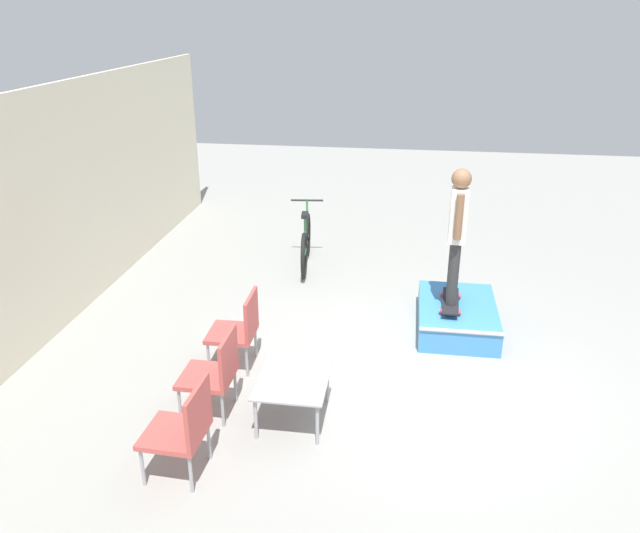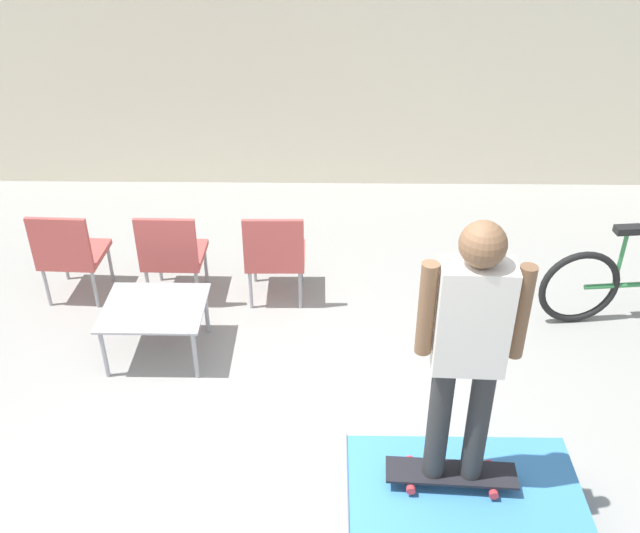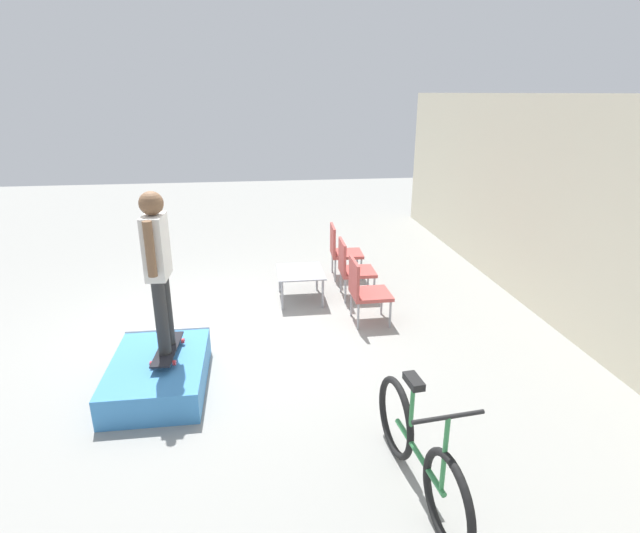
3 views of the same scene
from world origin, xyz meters
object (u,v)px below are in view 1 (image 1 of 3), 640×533
Objects in this scene: skateboard_on_ramp at (451,301)px; bicycle at (306,243)px; coffee_table at (293,384)px; patio_chair_right at (239,327)px; skate_ramp_box at (457,316)px; patio_chair_center at (215,370)px; patio_chair_left at (184,426)px; person_skater at (457,226)px.

bicycle is at bearing 52.40° from skateboard_on_ramp.
patio_chair_right is at bearing 40.84° from coffee_table.
patio_chair_right is (-1.29, 2.52, 0.34)m from skate_ramp_box.
patio_chair_center is 1.00× the size of patio_chair_right.
patio_chair_right is at bearing -177.43° from patio_chair_left.
patio_chair_right is (-1.22, 2.41, 0.09)m from skateboard_on_ramp.
person_skater reaches higher than patio_chair_right.
person_skater is at bearing 0.00° from skateboard_on_ramp.
patio_chair_left is at bearing 141.04° from skate_ramp_box.
patio_chair_right is 0.55× the size of bicycle.
skate_ramp_box is at bearing 131.98° from patio_chair_center.
person_skater is at bearing -136.88° from bicycle.
bicycle is (1.81, 2.28, 0.21)m from skate_ramp_box.
patio_chair_center is at bearing 133.85° from person_skater.
patio_chair_center is 4.02m from bicycle.
coffee_table is (-2.20, 1.73, 0.25)m from skate_ramp_box.
patio_chair_center and patio_chair_right have the same top height.
bicycle reaches higher than patio_chair_right.
bicycle reaches higher than coffee_table.
bicycle is (1.88, 2.17, -0.03)m from skateboard_on_ramp.
skate_ramp_box is 1.60× the size of patio_chair_right.
patio_chair_left is (-3.04, 2.41, 0.09)m from skateboard_on_ramp.
patio_chair_center reaches higher than coffee_table.
coffee_table is at bearing 145.03° from person_skater.
skateboard_on_ramp is 0.48× the size of bicycle.
coffee_table is 0.89× the size of patio_chair_left.
person_skater reaches higher than bicycle.
skate_ramp_box is at bearing 116.24° from patio_chair_right.
patio_chair_center is at bearing -0.89° from patio_chair_right.
bicycle is (3.10, -0.24, -0.12)m from patio_chair_right.
patio_chair_left reaches higher than skateboard_on_ramp.
patio_chair_center is at bearing 90.10° from coffee_table.
bicycle is at bearing 7.74° from coffee_table.
bicycle reaches higher than patio_chair_center.
skate_ramp_box is 1.84× the size of skateboard_on_ramp.
skateboard_on_ramp is 3.22m from patio_chair_center.
person_skater is at bearing 115.89° from patio_chair_right.
skate_ramp_box is at bearing -52.89° from person_skater.
patio_chair_right is at bearing 117.13° from skate_ramp_box.
skateboard_on_ramp is at bearing -136.88° from bicycle.
coffee_table is (-2.13, 1.63, -1.01)m from person_skater.
skateboard_on_ramp is 0.87× the size of patio_chair_right.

